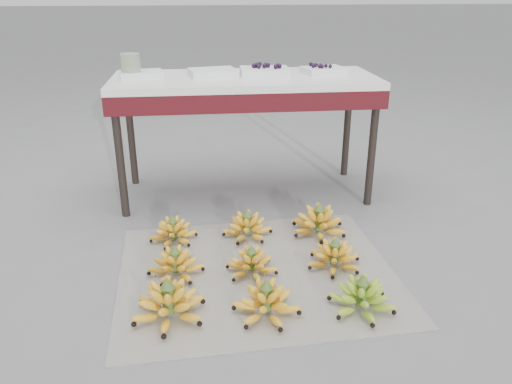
{
  "coord_description": "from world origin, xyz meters",
  "views": [
    {
      "loc": [
        -0.15,
        -2.04,
        1.24
      ],
      "look_at": [
        0.11,
        0.18,
        0.3
      ],
      "focal_mm": 35.0,
      "sensor_mm": 36.0,
      "label": 1
    }
  ],
  "objects": [
    {
      "name": "tray_far_right",
      "position": [
        0.6,
        0.91,
        0.76
      ],
      "size": [
        0.27,
        0.22,
        0.06
      ],
      "color": "silver",
      "rests_on": "vendor_table"
    },
    {
      "name": "ground",
      "position": [
        0.0,
        0.0,
        0.0
      ],
      "size": [
        60.0,
        60.0,
        0.0
      ],
      "primitive_type": "plane",
      "color": "slate",
      "rests_on": "ground"
    },
    {
      "name": "tray_right",
      "position": [
        0.24,
        0.89,
        0.76
      ],
      "size": [
        0.28,
        0.21,
        0.07
      ],
      "color": "silver",
      "rests_on": "vendor_table"
    },
    {
      "name": "glass_jar",
      "position": [
        -0.52,
        0.88,
        0.81
      ],
      "size": [
        0.14,
        0.14,
        0.14
      ],
      "primitive_type": "cylinder",
      "rotation": [
        0.0,
        0.0,
        0.37
      ],
      "color": "beige",
      "rests_on": "vendor_table"
    },
    {
      "name": "bunch_front_center",
      "position": [
        0.08,
        -0.4,
        0.06
      ],
      "size": [
        0.33,
        0.33,
        0.16
      ],
      "rotation": [
        0.0,
        0.0,
        -0.28
      ],
      "color": "yellow",
      "rests_on": "newspaper_mat"
    },
    {
      "name": "bunch_back_right",
      "position": [
        0.46,
        0.27,
        0.07
      ],
      "size": [
        0.38,
        0.38,
        0.18
      ],
      "rotation": [
        0.0,
        0.0,
        0.38
      ],
      "color": "yellow",
      "rests_on": "newspaper_mat"
    },
    {
      "name": "tray_left",
      "position": [
        -0.06,
        0.9,
        0.76
      ],
      "size": [
        0.3,
        0.24,
        0.04
      ],
      "color": "silver",
      "rests_on": "vendor_table"
    },
    {
      "name": "bunch_mid_right",
      "position": [
        0.45,
        -0.07,
        0.06
      ],
      "size": [
        0.27,
        0.27,
        0.15
      ],
      "rotation": [
        0.0,
        0.0,
        0.05
      ],
      "color": "yellow",
      "rests_on": "newspaper_mat"
    },
    {
      "name": "bunch_back_center",
      "position": [
        0.08,
        0.28,
        0.06
      ],
      "size": [
        0.3,
        0.3,
        0.15
      ],
      "rotation": [
        0.0,
        0.0,
        -0.2
      ],
      "color": "yellow",
      "rests_on": "newspaper_mat"
    },
    {
      "name": "vendor_table",
      "position": [
        0.12,
        0.88,
        0.65
      ],
      "size": [
        1.53,
        0.61,
        0.74
      ],
      "color": "black",
      "rests_on": "ground"
    },
    {
      "name": "bunch_back_left",
      "position": [
        -0.31,
        0.27,
        0.06
      ],
      "size": [
        0.26,
        0.26,
        0.15
      ],
      "rotation": [
        0.0,
        0.0,
        0.09
      ],
      "color": "yellow",
      "rests_on": "newspaper_mat"
    },
    {
      "name": "bunch_front_left",
      "position": [
        -0.3,
        -0.37,
        0.07
      ],
      "size": [
        0.35,
        0.35,
        0.18
      ],
      "rotation": [
        0.0,
        0.0,
        0.2
      ],
      "color": "yellow",
      "rests_on": "newspaper_mat"
    },
    {
      "name": "bunch_mid_center",
      "position": [
        0.06,
        -0.08,
        0.05
      ],
      "size": [
        0.31,
        0.31,
        0.14
      ],
      "rotation": [
        0.0,
        0.0,
        -0.4
      ],
      "color": "yellow",
      "rests_on": "newspaper_mat"
    },
    {
      "name": "bunch_mid_left",
      "position": [
        -0.28,
        -0.06,
        0.06
      ],
      "size": [
        0.3,
        0.3,
        0.15
      ],
      "rotation": [
        0.0,
        0.0,
        -0.24
      ],
      "color": "yellow",
      "rests_on": "newspaper_mat"
    },
    {
      "name": "bunch_front_right",
      "position": [
        0.47,
        -0.41,
        0.06
      ],
      "size": [
        0.28,
        0.28,
        0.16
      ],
      "rotation": [
        0.0,
        0.0,
        0.04
      ],
      "color": "#6DA720",
      "rests_on": "newspaper_mat"
    },
    {
      "name": "tray_far_left",
      "position": [
        -0.47,
        0.9,
        0.76
      ],
      "size": [
        0.26,
        0.21,
        0.04
      ],
      "color": "silver",
      "rests_on": "vendor_table"
    },
    {
      "name": "newspaper_mat",
      "position": [
        0.08,
        -0.08,
        0.0
      ],
      "size": [
        1.3,
        1.11,
        0.01
      ],
      "primitive_type": "cube",
      "rotation": [
        0.0,
        0.0,
        0.05
      ],
      "color": "silver",
      "rests_on": "ground"
    }
  ]
}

